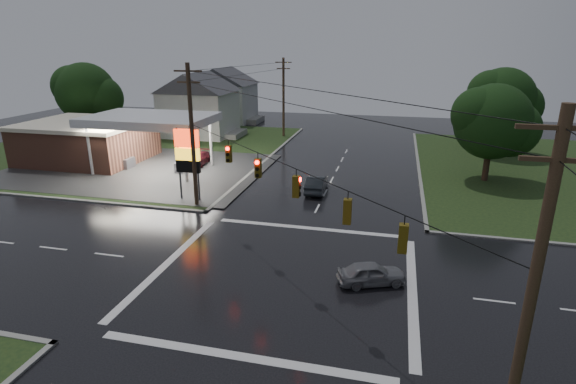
% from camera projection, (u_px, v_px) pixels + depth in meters
% --- Properties ---
extents(ground, '(120.00, 120.00, 0.00)m').
position_uv_depth(ground, '(283.00, 276.00, 25.05)').
color(ground, black).
rests_on(ground, ground).
extents(grass_nw, '(36.00, 36.00, 0.08)m').
position_uv_depth(grass_nw, '(129.00, 149.00, 54.80)').
color(grass_nw, black).
rests_on(grass_nw, ground).
extents(gas_station, '(26.20, 18.00, 5.60)m').
position_uv_depth(gas_station, '(96.00, 139.00, 48.12)').
color(gas_station, '#2D2D2D').
rests_on(gas_station, ground).
extents(pylon_sign, '(2.00, 0.35, 6.00)m').
position_uv_depth(pylon_sign, '(187.00, 153.00, 35.80)').
color(pylon_sign, '#59595E').
rests_on(pylon_sign, ground).
extents(utility_pole_nw, '(2.20, 0.32, 11.00)m').
position_uv_depth(utility_pole_nw, '(192.00, 135.00, 34.11)').
color(utility_pole_nw, '#382619').
rests_on(utility_pole_nw, ground).
extents(utility_pole_se, '(2.20, 0.32, 11.00)m').
position_uv_depth(utility_pole_se, '(531.00, 296.00, 12.36)').
color(utility_pole_se, '#382619').
rests_on(utility_pole_se, ground).
extents(utility_pole_n, '(2.20, 0.32, 10.50)m').
position_uv_depth(utility_pole_n, '(283.00, 96.00, 60.47)').
color(utility_pole_n, '#382619').
rests_on(utility_pole_n, ground).
extents(traffic_signals, '(26.87, 26.87, 1.47)m').
position_uv_depth(traffic_signals, '(283.00, 164.00, 22.98)').
color(traffic_signals, black).
rests_on(traffic_signals, ground).
extents(house_near, '(11.05, 8.48, 8.60)m').
position_uv_depth(house_near, '(199.00, 104.00, 61.51)').
color(house_near, silver).
rests_on(house_near, ground).
extents(house_far, '(11.05, 8.48, 8.60)m').
position_uv_depth(house_far, '(224.00, 94.00, 72.80)').
color(house_far, silver).
rests_on(house_far, ground).
extents(tree_nw_behind, '(8.93, 7.60, 10.00)m').
position_uv_depth(tree_nw_behind, '(87.00, 93.00, 58.28)').
color(tree_nw_behind, black).
rests_on(tree_nw_behind, ground).
extents(tree_ne_near, '(7.99, 6.80, 8.98)m').
position_uv_depth(tree_ne_near, '(494.00, 122.00, 40.42)').
color(tree_ne_near, black).
rests_on(tree_ne_near, ground).
extents(tree_ne_far, '(8.46, 7.20, 9.80)m').
position_uv_depth(tree_ne_far, '(504.00, 100.00, 50.62)').
color(tree_ne_far, black).
rests_on(tree_ne_far, ground).
extents(car_north, '(1.62, 4.39, 1.44)m').
position_uv_depth(car_north, '(317.00, 184.00, 38.96)').
color(car_north, '#212529').
rests_on(car_north, ground).
extents(car_crossing, '(3.92, 2.68, 1.24)m').
position_uv_depth(car_crossing, '(371.00, 273.00, 24.03)').
color(car_crossing, slate).
rests_on(car_crossing, ground).
extents(car_pump, '(2.36, 4.92, 1.38)m').
position_uv_depth(car_pump, '(196.00, 159.00, 47.20)').
color(car_pump, '#5C151C').
rests_on(car_pump, ground).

